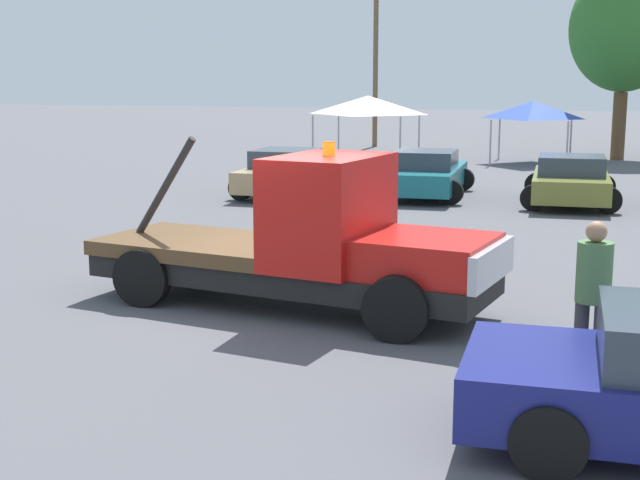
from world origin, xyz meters
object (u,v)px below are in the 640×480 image
(tow_truck, at_px, (311,246))
(parked_car_teal, at_px, (426,174))
(parked_car_tan, at_px, (289,172))
(tree_left, at_px, (625,29))
(utility_pole, at_px, (376,42))
(person_near_truck, at_px, (593,287))
(parked_car_olive, at_px, (571,181))
(canopy_tent_blue, at_px, (533,110))
(canopy_tent_white, at_px, (368,105))

(tow_truck, bearing_deg, parked_car_teal, 102.46)
(parked_car_tan, distance_m, tree_left, 17.96)
(parked_car_tan, bearing_deg, utility_pole, 5.09)
(person_near_truck, height_order, parked_car_teal, person_near_truck)
(utility_pole, bearing_deg, person_near_truck, -71.28)
(person_near_truck, height_order, parked_car_olive, person_near_truck)
(parked_car_tan, distance_m, parked_car_teal, 3.98)
(parked_car_teal, relative_size, canopy_tent_blue, 1.59)
(canopy_tent_white, relative_size, tree_left, 0.45)
(tow_truck, xyz_separation_m, parked_car_olive, (3.16, 12.54, -0.32))
(person_near_truck, distance_m, utility_pole, 34.02)
(canopy_tent_blue, xyz_separation_m, tree_left, (3.26, 2.98, 3.19))
(canopy_tent_white, bearing_deg, tree_left, 22.38)
(person_near_truck, distance_m, parked_car_olive, 14.38)
(person_near_truck, distance_m, canopy_tent_blue, 25.87)
(parked_car_tan, height_order, canopy_tent_white, canopy_tent_white)
(tow_truck, distance_m, parked_car_tan, 13.03)
(tow_truck, xyz_separation_m, tree_left, (4.43, 26.85, 4.32))
(parked_car_teal, distance_m, canopy_tent_blue, 11.19)
(parked_car_olive, bearing_deg, parked_car_teal, 81.00)
(parked_car_olive, distance_m, canopy_tent_blue, 11.60)
(tow_truck, bearing_deg, tree_left, 89.29)
(tow_truck, distance_m, person_near_truck, 4.40)
(utility_pole, bearing_deg, parked_car_olive, -60.46)
(parked_car_olive, bearing_deg, canopy_tent_blue, 7.00)
(parked_car_tan, height_order, parked_car_olive, same)
(parked_car_tan, distance_m, canopy_tent_white, 10.87)
(parked_car_teal, height_order, canopy_tent_white, canopy_tent_white)
(person_near_truck, distance_m, canopy_tent_white, 26.39)
(canopy_tent_white, height_order, utility_pole, utility_pole)
(parked_car_olive, xyz_separation_m, utility_pole, (-10.00, 17.65, 4.37))
(parked_car_teal, relative_size, parked_car_olive, 1.06)
(tree_left, relative_size, utility_pole, 0.83)
(parked_car_tan, xyz_separation_m, utility_pole, (-2.09, 18.06, 4.36))
(person_near_truck, height_order, utility_pole, utility_pole)
(parked_car_olive, height_order, tree_left, tree_left)
(person_near_truck, xyz_separation_m, utility_pole, (-10.85, 32.00, 3.96))
(parked_car_tan, distance_m, canopy_tent_blue, 13.23)
(tow_truck, relative_size, tree_left, 0.82)
(tree_left, bearing_deg, parked_car_teal, -110.87)
(parked_car_olive, bearing_deg, tree_left, -8.03)
(parked_car_teal, relative_size, canopy_tent_white, 1.30)
(parked_car_tan, relative_size, parked_car_teal, 1.00)
(tree_left, bearing_deg, parked_car_tan, -121.96)
(tree_left, bearing_deg, parked_car_olive, -95.07)
(canopy_tent_blue, xyz_separation_m, utility_pole, (-8.01, 6.32, 2.91))
(parked_car_olive, bearing_deg, canopy_tent_white, 36.22)
(person_near_truck, bearing_deg, tow_truck, -100.59)
(person_near_truck, relative_size, canopy_tent_white, 0.51)
(person_near_truck, height_order, tree_left, tree_left)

